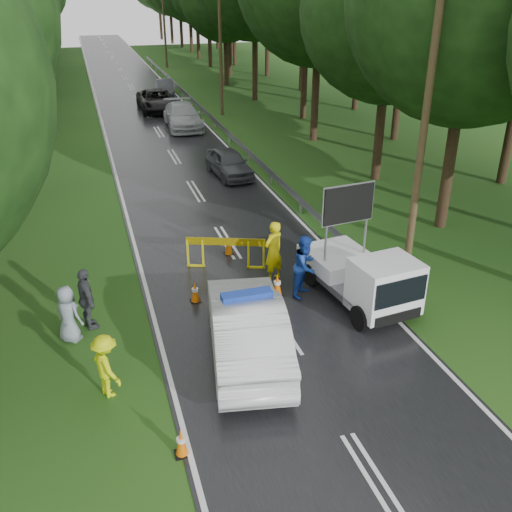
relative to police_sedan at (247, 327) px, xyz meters
name	(u,v)px	position (x,y,z in m)	size (l,w,h in m)	color
ground	(279,326)	(1.25, 1.05, -0.86)	(160.00, 160.00, 0.00)	#1A4614
road	(147,113)	(1.25, 31.05, -0.85)	(7.00, 140.00, 0.02)	black
guardrail	(197,104)	(4.95, 30.72, -0.31)	(0.12, 60.06, 0.70)	gray
utility_pole_near	(425,121)	(6.45, 3.05, 4.20)	(1.40, 0.24, 10.00)	#43331F
utility_pole_mid	(220,41)	(6.45, 29.05, 4.20)	(1.40, 0.24, 10.00)	#43331F
utility_pole_far	(164,19)	(6.45, 55.05, 4.20)	(1.40, 0.24, 10.00)	#43331F
police_sedan	(247,327)	(0.00, 0.00, 0.00)	(2.67, 5.43, 1.89)	silver
work_truck	(364,276)	(4.05, 1.55, 0.06)	(2.38, 4.47, 3.41)	gray
barrier	(225,245)	(0.70, 5.05, -0.03)	(2.52, 0.99, 1.11)	#D8CF0B
officer	(273,251)	(1.97, 3.79, 0.16)	(0.74, 0.49, 2.04)	yellow
civilian	(305,266)	(2.60, 2.57, 0.13)	(0.96, 0.75, 1.97)	#193EA4
bystander_left	(106,366)	(-3.55, -0.56, -0.05)	(1.04, 0.60, 1.62)	#D1E70C
bystander_mid	(87,299)	(-3.88, 2.55, 0.05)	(1.07, 0.45, 1.83)	#3F4247
bystander_right	(68,314)	(-4.38, 2.06, -0.04)	(0.80, 0.52, 1.64)	gray
queue_car_first	(229,163)	(3.34, 14.89, -0.19)	(1.57, 3.91, 1.33)	#3E4146
queue_car_second	(183,116)	(2.99, 25.81, -0.08)	(2.20, 5.41, 1.57)	#AAAEB2
queue_car_third	(157,101)	(2.10, 31.81, -0.09)	(2.55, 5.53, 1.54)	black
queue_car_fourth	(165,87)	(3.68, 38.24, -0.22)	(1.35, 3.88, 1.28)	#3D3F45
cone_near_left	(181,442)	(-2.25, -2.95, -0.54)	(0.31, 0.31, 0.66)	black
cone_center	(277,285)	(1.75, 2.73, -0.49)	(0.36, 0.36, 0.77)	black
cone_far	(229,245)	(1.05, 6.05, -0.51)	(0.34, 0.34, 0.73)	black
cone_left_mid	(195,292)	(-0.75, 3.10, -0.53)	(0.33, 0.33, 0.69)	black
cone_right	(319,248)	(4.05, 4.94, -0.54)	(0.31, 0.31, 0.66)	black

